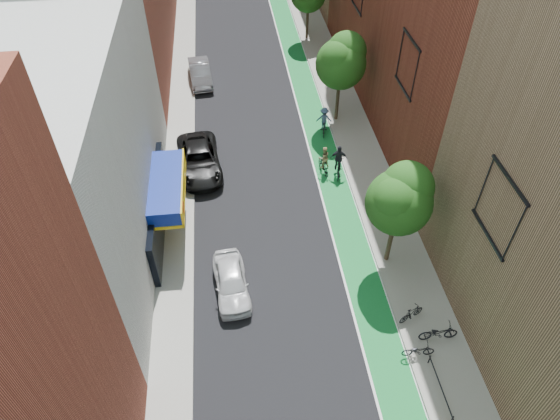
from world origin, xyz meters
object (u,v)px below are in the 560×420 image
object	(u,v)px
parked_car_white	(231,282)
parked_car_silver	(200,73)
parked_car_black	(199,160)
cyclist_lane_near	(324,162)
cyclist_lane_far	(324,122)
cyclist_lane_mid	(339,164)

from	to	relation	value
parked_car_white	parked_car_silver	xyz separation A→B (m)	(-1.50, 22.11, 0.08)
parked_car_white	parked_car_silver	bearing A→B (deg)	88.88
parked_car_white	parked_car_black	xyz separation A→B (m)	(-1.60, 10.34, 0.10)
cyclist_lane_near	cyclist_lane_far	xyz separation A→B (m)	(0.85, 4.45, 0.09)
parked_car_white	cyclist_lane_near	size ratio (longest dim) A/B	2.18
cyclist_lane_near	cyclist_lane_far	distance (m)	4.53
cyclist_lane_mid	cyclist_lane_far	xyz separation A→B (m)	(-0.08, 4.81, 0.06)
parked_car_silver	cyclist_lane_near	bearing A→B (deg)	-63.82
cyclist_lane_mid	cyclist_lane_far	bearing A→B (deg)	-77.05
parked_car_white	parked_car_black	distance (m)	10.47
parked_car_black	parked_car_silver	bearing A→B (deg)	84.28
cyclist_lane_near	cyclist_lane_mid	world-z (taller)	cyclist_lane_mid
parked_car_black	parked_car_silver	xyz separation A→B (m)	(0.10, 11.76, -0.02)
cyclist_lane_near	cyclist_lane_far	world-z (taller)	cyclist_lane_far
parked_car_white	cyclist_lane_mid	size ratio (longest dim) A/B	1.90
parked_car_white	parked_car_black	size ratio (longest dim) A/B	0.72
parked_car_black	cyclist_lane_near	distance (m)	8.22
parked_car_silver	parked_car_black	bearing A→B (deg)	-96.06
parked_car_white	cyclist_lane_near	bearing A→B (deg)	49.42
parked_car_silver	cyclist_lane_mid	distance (m)	16.06
parked_car_silver	cyclist_lane_near	distance (m)	15.26
parked_car_silver	cyclist_lane_near	world-z (taller)	cyclist_lane_near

